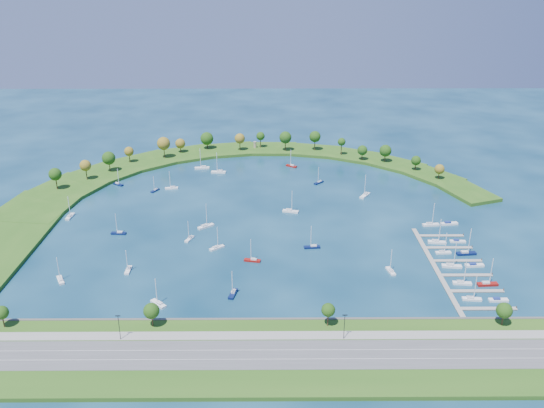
{
  "coord_description": "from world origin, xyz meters",
  "views": [
    {
      "loc": [
        3.23,
        -283.65,
        124.57
      ],
      "look_at": [
        5.0,
        5.0,
        4.0
      ],
      "focal_mm": 37.39,
      "sensor_mm": 36.0,
      "label": 1
    }
  ],
  "objects_px": {
    "moored_boat_14": "(312,246)",
    "dock_system": "(452,268)",
    "moored_boat_10": "(128,269)",
    "docked_boat_9": "(457,241)",
    "moored_boat_19": "(391,270)",
    "docked_boat_4": "(452,265)",
    "moored_boat_3": "(319,182)",
    "moored_boat_7": "(119,233)",
    "docked_boat_10": "(431,224)",
    "moored_boat_0": "(70,216)",
    "docked_boat_6": "(443,252)",
    "moored_boat_15": "(190,238)",
    "moored_boat_18": "(252,260)",
    "docked_boat_0": "(472,298)",
    "docked_boat_2": "(462,282)",
    "moored_boat_9": "(219,172)",
    "docked_boat_3": "(487,283)",
    "moored_boat_6": "(172,188)",
    "moored_boat_5": "(292,166)",
    "docked_boat_11": "(449,223)",
    "moored_boat_17": "(365,195)",
    "moored_boat_16": "(158,303)",
    "harbor_tower": "(255,145)",
    "moored_boat_12": "(290,211)",
    "moored_boat_2": "(206,226)",
    "docked_boat_8": "(437,241)",
    "moored_boat_4": "(60,279)",
    "moored_boat_8": "(233,293)",
    "moored_boat_1": "(202,167)",
    "moored_boat_11": "(217,247)",
    "docked_boat_7": "(466,253)",
    "moored_boat_13": "(155,190)"
  },
  "relations": [
    {
      "from": "moored_boat_13",
      "to": "docked_boat_3",
      "type": "height_order",
      "value": "docked_boat_3"
    },
    {
      "from": "docked_boat_10",
      "to": "moored_boat_9",
      "type": "bearing_deg",
      "value": 138.18
    },
    {
      "from": "moored_boat_15",
      "to": "docked_boat_4",
      "type": "distance_m",
      "value": 124.96
    },
    {
      "from": "dock_system",
      "to": "moored_boat_18",
      "type": "distance_m",
      "value": 89.93
    },
    {
      "from": "moored_boat_1",
      "to": "moored_boat_4",
      "type": "xyz_separation_m",
      "value": [
        -45.12,
        -147.46,
        -0.1
      ]
    },
    {
      "from": "moored_boat_3",
      "to": "moored_boat_4",
      "type": "height_order",
      "value": "moored_boat_4"
    },
    {
      "from": "docked_boat_4",
      "to": "harbor_tower",
      "type": "bearing_deg",
      "value": 124.11
    },
    {
      "from": "docked_boat_8",
      "to": "docked_boat_3",
      "type": "bearing_deg",
      "value": -67.04
    },
    {
      "from": "moored_boat_15",
      "to": "dock_system",
      "type": "bearing_deg",
      "value": 97.6
    },
    {
      "from": "moored_boat_7",
      "to": "docked_boat_10",
      "type": "bearing_deg",
      "value": -173.72
    },
    {
      "from": "moored_boat_6",
      "to": "moored_boat_5",
      "type": "bearing_deg",
      "value": -159.87
    },
    {
      "from": "dock_system",
      "to": "moored_boat_14",
      "type": "relative_size",
      "value": 7.1
    },
    {
      "from": "moored_boat_17",
      "to": "docked_boat_4",
      "type": "bearing_deg",
      "value": 50.19
    },
    {
      "from": "moored_boat_9",
      "to": "docked_boat_10",
      "type": "relative_size",
      "value": 1.1
    },
    {
      "from": "moored_boat_8",
      "to": "docked_boat_2",
      "type": "height_order",
      "value": "docked_boat_2"
    },
    {
      "from": "harbor_tower",
      "to": "moored_boat_4",
      "type": "xyz_separation_m",
      "value": [
        -79.7,
        -189.22,
        -3.43
      ]
    },
    {
      "from": "docked_boat_0",
      "to": "docked_boat_6",
      "type": "distance_m",
      "value": 40.67
    },
    {
      "from": "docked_boat_7",
      "to": "moored_boat_17",
      "type": "bearing_deg",
      "value": 110.94
    },
    {
      "from": "moored_boat_19",
      "to": "docked_boat_2",
      "type": "xyz_separation_m",
      "value": [
        28.34,
        -10.48,
        0.02
      ]
    },
    {
      "from": "docked_boat_2",
      "to": "moored_boat_11",
      "type": "bearing_deg",
      "value": 168.9
    },
    {
      "from": "dock_system",
      "to": "docked_boat_2",
      "type": "distance_m",
      "value": 13.75
    },
    {
      "from": "dock_system",
      "to": "moored_boat_4",
      "type": "relative_size",
      "value": 7.35
    },
    {
      "from": "dock_system",
      "to": "moored_boat_5",
      "type": "xyz_separation_m",
      "value": [
        -66.57,
        141.12,
        0.55
      ]
    },
    {
      "from": "moored_boat_2",
      "to": "docked_boat_8",
      "type": "distance_m",
      "value": 116.64
    },
    {
      "from": "moored_boat_9",
      "to": "moored_boat_16",
      "type": "distance_m",
      "value": 158.41
    },
    {
      "from": "dock_system",
      "to": "docked_boat_11",
      "type": "distance_m",
      "value": 48.56
    },
    {
      "from": "moored_boat_18",
      "to": "docked_boat_0",
      "type": "distance_m",
      "value": 95.89
    },
    {
      "from": "moored_boat_19",
      "to": "docked_boat_4",
      "type": "distance_m",
      "value": 28.65
    },
    {
      "from": "docked_boat_0",
      "to": "docked_boat_9",
      "type": "xyz_separation_m",
      "value": [
        10.46,
        52.4,
        -0.32
      ]
    },
    {
      "from": "moored_boat_4",
      "to": "moored_boat_0",
      "type": "bearing_deg",
      "value": -13.82
    },
    {
      "from": "moored_boat_0",
      "to": "docked_boat_3",
      "type": "height_order",
      "value": "docked_boat_3"
    },
    {
      "from": "moored_boat_10",
      "to": "docked_boat_9",
      "type": "relative_size",
      "value": 1.4
    },
    {
      "from": "moored_boat_11",
      "to": "moored_boat_19",
      "type": "bearing_deg",
      "value": -56.19
    },
    {
      "from": "docked_boat_10",
      "to": "docked_boat_8",
      "type": "bearing_deg",
      "value": -103.24
    },
    {
      "from": "moored_boat_5",
      "to": "docked_boat_9",
      "type": "bearing_deg",
      "value": 159.08
    },
    {
      "from": "docked_boat_3",
      "to": "moored_boat_18",
      "type": "bearing_deg",
      "value": 164.14
    },
    {
      "from": "harbor_tower",
      "to": "moored_boat_3",
      "type": "relative_size",
      "value": 0.42
    },
    {
      "from": "moored_boat_5",
      "to": "moored_boat_6",
      "type": "xyz_separation_m",
      "value": [
        -74.82,
        -41.2,
        -0.01
      ]
    },
    {
      "from": "moored_boat_10",
      "to": "moored_boat_3",
      "type": "bearing_deg",
      "value": 139.29
    },
    {
      "from": "moored_boat_8",
      "to": "moored_boat_5",
      "type": "bearing_deg",
      "value": -177.72
    },
    {
      "from": "moored_boat_4",
      "to": "docked_boat_11",
      "type": "bearing_deg",
      "value": -101.3
    },
    {
      "from": "moored_boat_2",
      "to": "moored_boat_4",
      "type": "xyz_separation_m",
      "value": [
        -57.01,
        -54.29,
        -0.06
      ]
    },
    {
      "from": "harbor_tower",
      "to": "moored_boat_12",
      "type": "distance_m",
      "value": 117.4
    },
    {
      "from": "moored_boat_14",
      "to": "dock_system",
      "type": "bearing_deg",
      "value": 156.39
    },
    {
      "from": "moored_boat_16",
      "to": "docked_boat_7",
      "type": "height_order",
      "value": "docked_boat_7"
    },
    {
      "from": "moored_boat_3",
      "to": "moored_boat_15",
      "type": "xyz_separation_m",
      "value": [
        -70.72,
        -79.34,
        -0.01
      ]
    },
    {
      "from": "moored_boat_14",
      "to": "moored_boat_9",
      "type": "bearing_deg",
      "value": -68.75
    },
    {
      "from": "moored_boat_7",
      "to": "docked_boat_4",
      "type": "distance_m",
      "value": 162.29
    },
    {
      "from": "moored_boat_0",
      "to": "docked_boat_6",
      "type": "distance_m",
      "value": 194.58
    },
    {
      "from": "moored_boat_13",
      "to": "moored_boat_8",
      "type": "bearing_deg",
      "value": 53.16
    }
  ]
}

